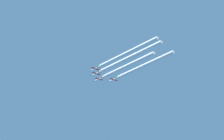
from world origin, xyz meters
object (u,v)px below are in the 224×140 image
object	(u,v)px
jet_outer_left	(95,69)
jet_lead	(98,79)
jet_left_wingman	(96,74)
jet_right_wingman	(113,80)

from	to	relation	value
jet_outer_left	jet_lead	bearing A→B (deg)	44.19
jet_outer_left	jet_left_wingman	bearing A→B (deg)	47.65
jet_lead	jet_left_wingman	xyz separation A→B (m)	(-9.57, -8.34, -0.71)
jet_left_wingman	jet_right_wingman	xyz separation A→B (m)	(17.30, -0.36, -0.43)
jet_left_wingman	jet_right_wingman	world-z (taller)	jet_left_wingman
jet_lead	jet_outer_left	xyz separation A→B (m)	(-17.27, -16.79, -1.73)
jet_left_wingman	jet_outer_left	bearing A→B (deg)	-132.35
jet_left_wingman	jet_lead	bearing A→B (deg)	41.06
jet_lead	jet_left_wingman	bearing A→B (deg)	-138.94
jet_lead	jet_right_wingman	world-z (taller)	jet_lead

